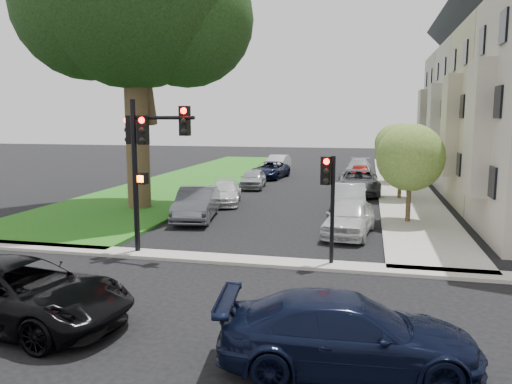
% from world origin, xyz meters
% --- Properties ---
extents(ground, '(140.00, 140.00, 0.00)m').
position_xyz_m(ground, '(0.00, 0.00, 0.00)').
color(ground, black).
rests_on(ground, ground).
extents(grass_strip, '(8.00, 44.00, 0.12)m').
position_xyz_m(grass_strip, '(-9.00, 24.00, 0.06)').
color(grass_strip, '#265F13').
rests_on(grass_strip, ground).
extents(sidewalk_right, '(3.50, 44.00, 0.12)m').
position_xyz_m(sidewalk_right, '(6.75, 24.00, 0.06)').
color(sidewalk_right, '#A49E89').
rests_on(sidewalk_right, ground).
extents(sidewalk_cross, '(60.00, 1.00, 0.12)m').
position_xyz_m(sidewalk_cross, '(0.00, 2.00, 0.06)').
color(sidewalk_cross, '#A49E89').
rests_on(sidewalk_cross, ground).
extents(house_c, '(7.70, 7.55, 15.97)m').
position_xyz_m(house_c, '(12.45, 23.00, 6.93)').
color(house_c, beige).
rests_on(house_c, ground).
extents(house_d, '(7.70, 7.55, 15.97)m').
position_xyz_m(house_d, '(12.45, 30.50, 6.93)').
color(house_d, slate).
rests_on(house_d, ground).
extents(small_tree_a, '(3.12, 3.12, 4.68)m').
position_xyz_m(small_tree_a, '(6.20, 9.81, 3.11)').
color(small_tree_a, '#463122').
rests_on(small_tree_a, ground).
extents(small_tree_b, '(3.08, 3.08, 4.61)m').
position_xyz_m(small_tree_b, '(6.20, 16.91, 3.07)').
color(small_tree_b, '#463122').
rests_on(small_tree_b, ground).
extents(small_tree_c, '(2.99, 2.99, 4.48)m').
position_xyz_m(small_tree_c, '(6.20, 24.71, 2.98)').
color(small_tree_c, '#463122').
rests_on(small_tree_c, ground).
extents(traffic_signal_main, '(2.73, 0.72, 5.56)m').
position_xyz_m(traffic_signal_main, '(-3.36, 2.24, 3.84)').
color(traffic_signal_main, black).
rests_on(traffic_signal_main, ground).
extents(traffic_signal_secondary, '(0.49, 0.40, 3.70)m').
position_xyz_m(traffic_signal_secondary, '(3.09, 2.19, 2.58)').
color(traffic_signal_secondary, black).
rests_on(traffic_signal_secondary, ground).
extents(car_cross_near, '(5.85, 3.16, 1.56)m').
position_xyz_m(car_cross_near, '(-3.71, -4.26, 0.78)').
color(car_cross_near, black).
rests_on(car_cross_near, ground).
extents(car_cross_far, '(5.33, 2.68, 1.48)m').
position_xyz_m(car_cross_far, '(4.05, -4.71, 0.74)').
color(car_cross_far, black).
rests_on(car_cross_far, ground).
extents(car_parked_0, '(2.33, 4.65, 1.52)m').
position_xyz_m(car_parked_0, '(3.61, 6.91, 0.76)').
color(car_parked_0, silver).
rests_on(car_parked_0, ground).
extents(car_parked_1, '(1.79, 4.72, 1.54)m').
position_xyz_m(car_parked_1, '(3.40, 11.55, 0.77)').
color(car_parked_1, '#999BA0').
rests_on(car_parked_1, ground).
extents(car_parked_2, '(2.87, 5.80, 1.58)m').
position_xyz_m(car_parked_2, '(3.73, 18.72, 0.79)').
color(car_parked_2, '#3F4247').
rests_on(car_parked_2, ground).
extents(car_parked_3, '(1.69, 4.02, 1.36)m').
position_xyz_m(car_parked_3, '(3.70, 25.34, 0.68)').
color(car_parked_3, maroon).
rests_on(car_parked_3, ground).
extents(car_parked_4, '(2.14, 4.95, 1.42)m').
position_xyz_m(car_parked_4, '(3.50, 29.82, 0.71)').
color(car_parked_4, '#999BA0').
rests_on(car_parked_4, ground).
extents(car_parked_5, '(2.44, 5.02, 1.58)m').
position_xyz_m(car_parked_5, '(-3.76, 8.49, 0.79)').
color(car_parked_5, '#3F4247').
rests_on(car_parked_5, ground).
extents(car_parked_6, '(2.62, 4.66, 1.27)m').
position_xyz_m(car_parked_6, '(-3.71, 13.21, 0.64)').
color(car_parked_6, silver).
rests_on(car_parked_6, ground).
extents(car_parked_7, '(2.00, 4.13, 1.36)m').
position_xyz_m(car_parked_7, '(-3.59, 19.88, 0.68)').
color(car_parked_7, '#999BA0').
rests_on(car_parked_7, ground).
extents(car_parked_8, '(2.85, 5.19, 1.38)m').
position_xyz_m(car_parked_8, '(-3.57, 25.87, 0.69)').
color(car_parked_8, black).
rests_on(car_parked_8, ground).
extents(car_parked_9, '(1.88, 4.65, 1.50)m').
position_xyz_m(car_parked_9, '(-3.92, 31.34, 0.75)').
color(car_parked_9, silver).
rests_on(car_parked_9, ground).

